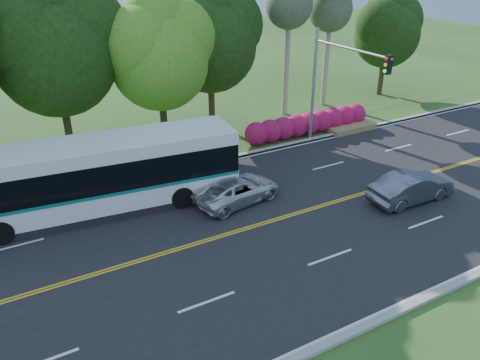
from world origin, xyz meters
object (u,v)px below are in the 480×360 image
traffic_signal (335,74)px  sedan (411,187)px  suv (238,190)px  transit_bus (96,178)px

traffic_signal → sedan: (-0.59, -7.06, -3.92)m
sedan → suv: 8.47m
transit_bus → suv: (6.12, -2.40, -1.08)m
traffic_signal → transit_bus: bearing=-177.5°
sedan → transit_bus: bearing=65.6°
traffic_signal → transit_bus: size_ratio=0.53×
traffic_signal → suv: 9.48m
sedan → traffic_signal: bearing=-3.7°
transit_bus → sedan: (13.56, -6.45, -0.97)m
traffic_signal → sedan: traffic_signal is taller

